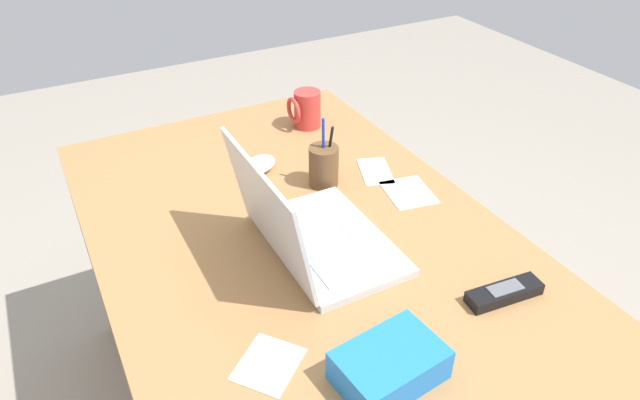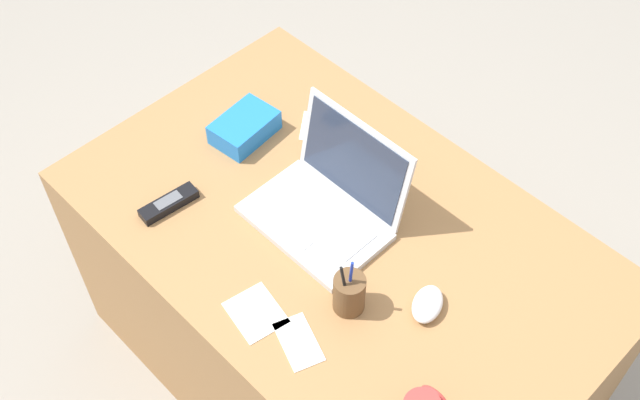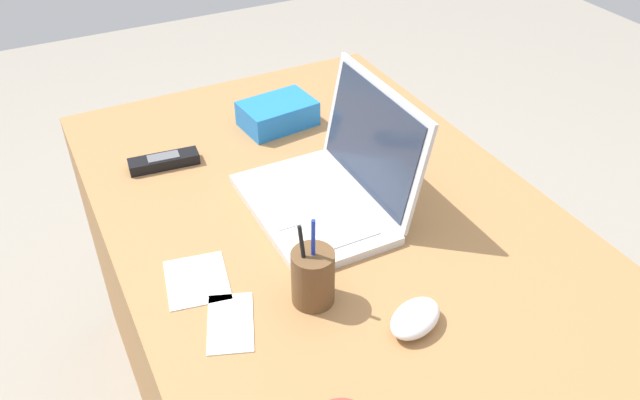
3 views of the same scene
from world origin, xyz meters
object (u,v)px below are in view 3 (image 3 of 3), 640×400
at_px(laptop, 332,185).
at_px(computer_mouse, 415,318).
at_px(snack_bag, 278,114).
at_px(pen_holder, 313,277).
at_px(cordless_phone, 164,161).

distance_m(laptop, computer_mouse, 0.35).
bearing_deg(snack_bag, pen_holder, -18.11).
bearing_deg(computer_mouse, pen_holder, -159.26).
bearing_deg(laptop, cordless_phone, -138.19).
height_order(laptop, pen_holder, laptop).
relative_size(laptop, computer_mouse, 3.32).
bearing_deg(pen_holder, cordless_phone, -167.73).
distance_m(computer_mouse, snack_bag, 0.70).
relative_size(pen_holder, snack_bag, 1.04).
relative_size(laptop, pen_holder, 1.93).
bearing_deg(laptop, computer_mouse, -5.24).
relative_size(laptop, cordless_phone, 2.20).
height_order(pen_holder, snack_bag, pen_holder).
xyz_separation_m(cordless_phone, pen_holder, (0.52, 0.11, 0.04)).
height_order(laptop, computer_mouse, laptop).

